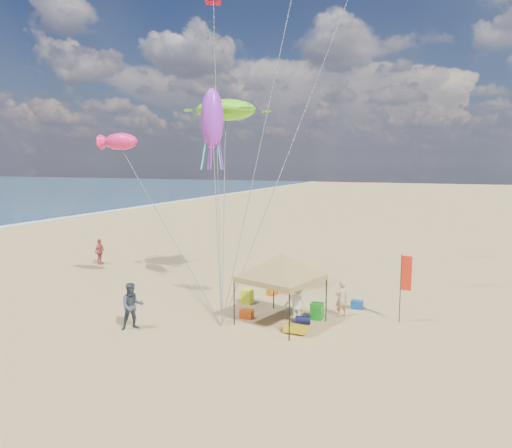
# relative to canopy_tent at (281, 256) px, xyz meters

# --- Properties ---
(ground) EXTENTS (280.00, 280.00, 0.00)m
(ground) POSITION_rel_canopy_tent_xyz_m (-1.61, -1.83, -2.88)
(ground) COLOR tan
(ground) RESTS_ON ground
(canopy_tent) EXTENTS (5.39, 5.39, 3.46)m
(canopy_tent) POSITION_rel_canopy_tent_xyz_m (0.00, 0.00, 0.00)
(canopy_tent) COLOR black
(canopy_tent) RESTS_ON ground
(feather_flag) EXTENTS (0.45, 0.05, 2.94)m
(feather_flag) POSITION_rel_canopy_tent_xyz_m (4.78, 2.06, -0.91)
(feather_flag) COLOR black
(feather_flag) RESTS_ON ground
(cooler_red) EXTENTS (0.54, 0.38, 0.38)m
(cooler_red) POSITION_rel_canopy_tent_xyz_m (-1.56, -0.00, -2.69)
(cooler_red) COLOR #CC4B10
(cooler_red) RESTS_ON ground
(cooler_blue) EXTENTS (0.54, 0.38, 0.38)m
(cooler_blue) POSITION_rel_canopy_tent_xyz_m (2.64, 3.16, -2.69)
(cooler_blue) COLOR navy
(cooler_blue) RESTS_ON ground
(bag_navy) EXTENTS (0.69, 0.54, 0.36)m
(bag_navy) POSITION_rel_canopy_tent_xyz_m (0.91, 0.20, -2.70)
(bag_navy) COLOR #0B0D33
(bag_navy) RESTS_ON ground
(bag_orange) EXTENTS (0.54, 0.69, 0.36)m
(bag_orange) POSITION_rel_canopy_tent_xyz_m (-1.76, 3.74, -2.70)
(bag_orange) COLOR orange
(bag_orange) RESTS_ON ground
(chair_green) EXTENTS (0.50, 0.50, 0.70)m
(chair_green) POSITION_rel_canopy_tent_xyz_m (1.28, 1.09, -2.53)
(chair_green) COLOR #18871B
(chair_green) RESTS_ON ground
(chair_yellow) EXTENTS (0.50, 0.50, 0.70)m
(chair_yellow) POSITION_rel_canopy_tent_xyz_m (-2.41, 1.97, -2.53)
(chair_yellow) COLOR #CDE319
(chair_yellow) RESTS_ON ground
(crate_grey) EXTENTS (0.34, 0.30, 0.28)m
(crate_grey) POSITION_rel_canopy_tent_xyz_m (0.76, -0.75, -2.74)
(crate_grey) COLOR gray
(crate_grey) RESTS_ON ground
(beach_cart) EXTENTS (0.90, 0.50, 0.24)m
(beach_cart) POSITION_rel_canopy_tent_xyz_m (0.95, -0.91, -2.68)
(beach_cart) COLOR gold
(beach_cart) RESTS_ON ground
(person_near_a) EXTENTS (0.70, 0.68, 1.62)m
(person_near_a) POSITION_rel_canopy_tent_xyz_m (2.18, 1.84, -2.06)
(person_near_a) COLOR tan
(person_near_a) RESTS_ON ground
(person_near_b) EXTENTS (1.17, 1.18, 1.93)m
(person_near_b) POSITION_rel_canopy_tent_xyz_m (-5.32, -2.98, -1.91)
(person_near_b) COLOR #343C47
(person_near_b) RESTS_ON ground
(person_near_c) EXTENTS (1.17, 0.75, 1.73)m
(person_near_c) POSITION_rel_canopy_tent_xyz_m (0.60, 0.36, -2.01)
(person_near_c) COLOR silver
(person_near_c) RESTS_ON ground
(person_far_a) EXTENTS (0.58, 1.06, 1.72)m
(person_far_a) POSITION_rel_canopy_tent_xyz_m (-14.92, 6.10, -2.02)
(person_far_a) COLOR #A94441
(person_far_a) RESTS_ON ground
(turtle_kite) EXTENTS (3.93, 3.61, 1.06)m
(turtle_kite) POSITION_rel_canopy_tent_xyz_m (-4.43, 3.92, 6.51)
(turtle_kite) COLOR #5CE814
(turtle_kite) RESTS_ON ground
(fish_kite) EXTENTS (2.02, 1.21, 0.85)m
(fish_kite) POSITION_rel_canopy_tent_xyz_m (-8.94, 1.22, 4.89)
(fish_kite) COLOR #FF1F6A
(fish_kite) RESTS_ON ground
(squid_kite) EXTENTS (1.36, 1.36, 2.82)m
(squid_kite) POSITION_rel_canopy_tent_xyz_m (-4.20, 2.03, 5.91)
(squid_kite) COLOR purple
(squid_kite) RESTS_ON ground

